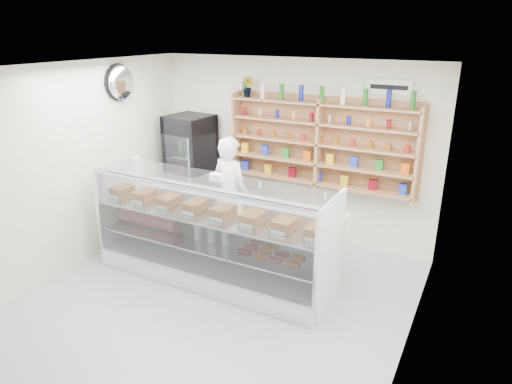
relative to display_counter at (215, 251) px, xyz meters
The scene contains 8 objects.
room 1.28m from the display_counter, 65.93° to the right, with size 5.00×5.00×5.00m.
display_counter is the anchor object (origin of this frame).
shop_worker 1.05m from the display_counter, 106.98° to the left, with size 0.64×0.42×1.74m, color white.
drinks_cooler 2.01m from the display_counter, 133.82° to the left, with size 0.74×0.72×1.87m.
wall_shelving 2.19m from the display_counter, 63.43° to the left, with size 2.84×0.28×1.33m.
potted_plant 2.59m from the display_counter, 103.15° to the left, with size 0.17×0.14×0.32m, color #1E6626.
security_mirror 2.82m from the display_counter, 165.14° to the left, with size 0.15×0.50×0.50m, color silver.
wall_sign 3.22m from the display_counter, 45.75° to the left, with size 0.62×0.03×0.20m, color white.
Camera 1 is at (2.72, -3.88, 3.19)m, focal length 32.00 mm.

